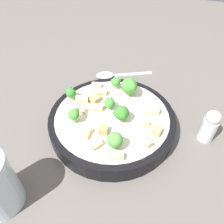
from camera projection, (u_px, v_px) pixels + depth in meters
The scene contains 25 objects.
ground_plane at pixel (112, 127), 0.50m from camera, with size 2.00×2.00×0.00m, color #5B5651.
pasta_bowl at pixel (112, 120), 0.48m from camera, with size 0.27×0.27×0.04m.
broccoli_floret_0 at pixel (114, 140), 0.39m from camera, with size 0.03×0.03×0.04m.
broccoli_floret_1 at pixel (74, 115), 0.44m from camera, with size 0.02×0.03×0.03m.
broccoli_floret_2 at pixel (130, 86), 0.50m from camera, with size 0.04×0.04×0.05m.
broccoli_floret_3 at pixel (110, 103), 0.48m from camera, with size 0.02×0.02×0.03m.
broccoli_floret_4 at pixel (71, 93), 0.50m from camera, with size 0.02×0.03×0.03m.
broccoli_floret_5 at pixel (116, 82), 0.53m from camera, with size 0.02×0.02×0.03m.
broccoli_floret_6 at pixel (121, 113), 0.44m from camera, with size 0.03×0.03×0.04m.
rigatoni_0 at pixel (101, 91), 0.52m from camera, with size 0.02×0.02×0.03m, color beige.
rigatoni_1 at pixel (153, 109), 0.47m from camera, with size 0.02×0.02×0.03m, color beige.
rigatoni_2 at pixel (79, 109), 0.47m from camera, with size 0.02×0.02×0.03m, color beige.
rigatoni_3 at pixel (87, 133), 0.43m from camera, with size 0.01×0.01×0.02m, color beige.
rigatoni_4 at pixel (97, 85), 0.54m from camera, with size 0.01×0.01×0.02m, color beige.
rigatoni_5 at pixel (95, 144), 0.41m from camera, with size 0.01×0.01×0.02m, color beige.
rigatoni_6 at pixel (97, 107), 0.48m from camera, with size 0.02×0.02×0.02m, color beige.
rigatoni_7 at pixel (82, 99), 0.50m from camera, with size 0.02×0.02×0.03m, color beige.
rigatoni_8 at pixel (144, 120), 0.45m from camera, with size 0.02×0.02×0.03m, color beige.
rigatoni_9 at pixel (116, 156), 0.39m from camera, with size 0.01×0.01×0.03m, color beige.
rigatoni_10 at pixel (146, 141), 0.41m from camera, with size 0.02×0.02×0.03m, color beige.
chicken_chunk_0 at pixel (105, 130), 0.43m from camera, with size 0.02×0.02×0.01m, color tan.
chicken_chunk_1 at pixel (95, 99), 0.50m from camera, with size 0.02×0.02×0.01m, color tan.
chicken_chunk_2 at pixel (157, 131), 0.43m from camera, with size 0.02×0.02×0.01m, color tan.
pepper_shaker at pixel (210, 126), 0.45m from camera, with size 0.03×0.03×0.08m.
spoon at pixel (113, 75), 0.64m from camera, with size 0.16×0.10×0.01m.
Camera 1 is at (0.11, -0.31, 0.37)m, focal length 35.00 mm.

